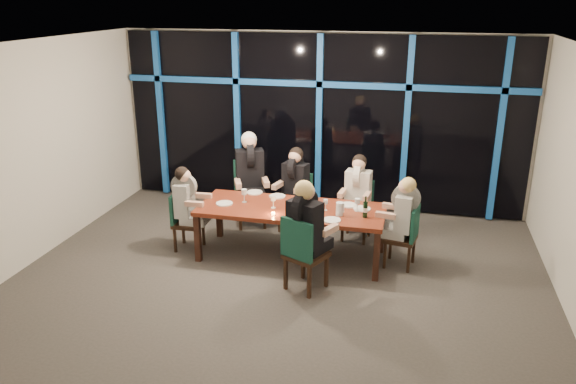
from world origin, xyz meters
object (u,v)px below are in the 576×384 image
object	(u,v)px
chair_near_mid	(302,251)
diner_far_mid	(295,178)
diner_far_left	(250,166)
water_pitcher	(340,209)
chair_end_left	(183,218)
diner_end_left	(187,196)
chair_far_mid	(297,198)
diner_end_right	(403,209)
chair_far_right	(358,206)
wine_bottle	(365,209)
dining_table	(291,212)
chair_far_left	(250,189)
diner_near_mid	(307,219)
diner_far_right	(358,185)
chair_end_right	(406,234)

from	to	relation	value
chair_near_mid	diner_far_mid	bearing A→B (deg)	-49.71
diner_far_left	water_pitcher	size ratio (longest dim) A/B	5.54
chair_end_left	diner_end_left	world-z (taller)	diner_end_left
chair_end_left	diner_end_left	size ratio (longest dim) A/B	1.03
chair_far_mid	diner_end_right	xyz separation A→B (m)	(1.67, -0.95, 0.33)
chair_far_mid	chair_far_right	distance (m)	0.99
wine_bottle	diner_far_mid	bearing A→B (deg)	138.71
water_pitcher	diner_far_mid	bearing A→B (deg)	113.36
chair_far_mid	chair_near_mid	distance (m)	2.01
dining_table	chair_near_mid	size ratio (longest dim) A/B	2.60
dining_table	water_pitcher	size ratio (longest dim) A/B	14.11
chair_far_mid	chair_far_right	world-z (taller)	chair_far_mid
chair_far_right	wine_bottle	world-z (taller)	wine_bottle
chair_far_left	chair_far_right	xyz separation A→B (m)	(1.77, -0.17, -0.08)
diner_end_left	water_pitcher	xyz separation A→B (m)	(2.22, -0.04, 0.02)
diner_far_mid	chair_far_left	bearing A→B (deg)	-175.91
dining_table	chair_far_left	xyz separation A→B (m)	(-0.94, 1.07, -0.10)
dining_table	chair_near_mid	xyz separation A→B (m)	(0.35, -0.93, -0.12)
diner_end_left	water_pitcher	size ratio (longest dim) A/B	4.54
diner_near_mid	chair_end_left	bearing A→B (deg)	3.86
diner_far_left	diner_far_mid	bearing A→B (deg)	-27.75
dining_table	diner_far_right	bearing A→B (deg)	44.93
diner_far_right	diner_near_mid	bearing A→B (deg)	-97.99
wine_bottle	chair_far_mid	bearing A→B (deg)	136.27
chair_far_mid	diner_far_right	bearing A→B (deg)	3.41
diner_far_right	diner_near_mid	size ratio (longest dim) A/B	0.91
diner_far_left	diner_end_right	xyz separation A→B (m)	(2.42, -0.93, -0.16)
chair_near_mid	water_pitcher	world-z (taller)	chair_near_mid
chair_far_left	diner_end_right	bearing A→B (deg)	-45.70
diner_far_mid	diner_near_mid	distance (m)	1.87
chair_far_left	chair_far_mid	xyz separation A→B (m)	(0.79, -0.06, -0.07)
diner_far_mid	chair_near_mid	bearing A→B (deg)	-60.29
diner_end_left	diner_end_right	xyz separation A→B (m)	(3.05, 0.16, 0.02)
chair_end_right	diner_end_right	size ratio (longest dim) A/B	1.03
chair_far_right	chair_end_right	size ratio (longest dim) A/B	1.03
chair_far_mid	wine_bottle	size ratio (longest dim) A/B	3.14
diner_near_mid	wine_bottle	world-z (taller)	diner_near_mid
chair_end_right	diner_far_right	bearing A→B (deg)	-125.21
diner_far_right	wine_bottle	world-z (taller)	diner_far_right
dining_table	chair_end_left	xyz separation A→B (m)	(-1.60, -0.09, -0.20)
diner_end_left	chair_far_right	bearing A→B (deg)	-68.55
chair_end_left	diner_near_mid	world-z (taller)	diner_near_mid
diner_far_right	water_pitcher	size ratio (longest dim) A/B	4.80
chair_end_right	diner_end_left	size ratio (longest dim) A/B	1.05
diner_near_mid	wine_bottle	size ratio (longest dim) A/B	3.32
diner_near_mid	chair_far_mid	bearing A→B (deg)	-49.24
chair_end_left	chair_end_right	xyz separation A→B (m)	(3.19, 0.15, 0.01)
chair_far_mid	diner_far_mid	xyz separation A→B (m)	(-0.02, -0.08, 0.37)
diner_far_left	chair_far_left	bearing A→B (deg)	90.00
diner_far_left	chair_far_mid	bearing A→B (deg)	-21.89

